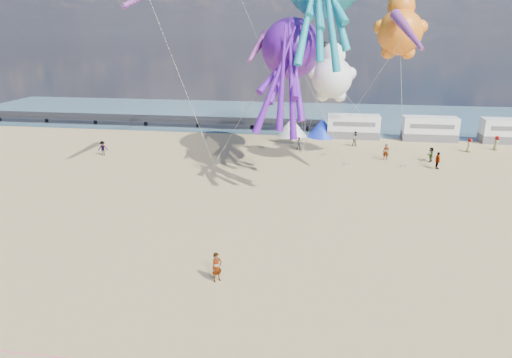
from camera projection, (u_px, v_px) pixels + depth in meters
name	position (u px, v px, depth m)	size (l,w,h in m)	color
ground	(267.00, 308.00, 22.86)	(120.00, 120.00, 0.00)	tan
water	(311.00, 116.00, 74.56)	(120.00, 120.00, 0.00)	#3C6073
pier	(120.00, 118.00, 68.01)	(60.00, 3.00, 0.50)	black
motorhome_0	(353.00, 126.00, 59.13)	(6.60, 2.50, 3.00)	silver
motorhome_1	(430.00, 129.00, 57.74)	(6.60, 2.50, 3.00)	silver
motorhome_2	(510.00, 131.00, 56.36)	(6.60, 2.50, 3.00)	silver
tent_white	(292.00, 127.00, 60.39)	(4.00, 4.00, 2.40)	white
tent_blue	(322.00, 128.00, 59.81)	(4.00, 4.00, 2.40)	#1933CC
standing_person	(217.00, 267.00, 25.09)	(0.62, 0.41, 1.71)	tan
beachgoer_0	(469.00, 145.00, 52.24)	(0.60, 0.39, 1.65)	#7F6659
beachgoer_1	(356.00, 139.00, 54.79)	(0.90, 0.59, 1.84)	#7F6659
beachgoer_2	(103.00, 148.00, 50.78)	(0.80, 0.62, 1.64)	#7F6659
beachgoer_3	(438.00, 161.00, 45.75)	(1.13, 0.65, 1.75)	#7F6659
beachgoer_4	(431.00, 155.00, 48.37)	(0.92, 0.38, 1.57)	#7F6659
beachgoer_5	(386.00, 152.00, 48.97)	(1.64, 0.52, 1.77)	#7F6659
beachgoer_6	(496.00, 143.00, 53.14)	(0.61, 0.40, 1.69)	#7F6659
beachgoer_7	(299.00, 144.00, 53.16)	(0.74, 0.48, 1.51)	#7F6659
sandbag_a	(214.00, 165.00, 47.07)	(0.50, 0.35, 0.22)	gray
sandbag_b	(346.00, 164.00, 47.41)	(0.50, 0.35, 0.22)	gray
sandbag_c	(404.00, 166.00, 46.67)	(0.50, 0.35, 0.22)	gray
sandbag_d	(324.00, 154.00, 51.09)	(0.50, 0.35, 0.22)	gray
sandbag_e	(303.00, 151.00, 52.46)	(0.50, 0.35, 0.22)	gray
kite_octopus_purple	(292.00, 48.00, 41.24)	(4.50, 10.49, 11.99)	#521195
kite_panda	(332.00, 78.00, 44.46)	(4.79, 4.50, 6.76)	white
kite_teddy_orange	(400.00, 32.00, 43.60)	(5.19, 4.89, 7.33)	orange
windsock_mid	(408.00, 31.00, 39.04)	(1.00, 6.69, 6.69)	red
windsock_right	(258.00, 47.00, 41.64)	(0.90, 4.78, 4.78)	red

